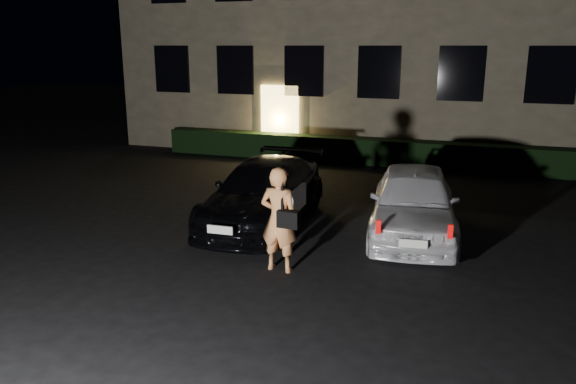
% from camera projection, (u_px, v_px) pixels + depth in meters
% --- Properties ---
extents(ground, '(80.00, 80.00, 0.00)m').
position_uv_depth(ground, '(249.00, 287.00, 9.28)').
color(ground, black).
rests_on(ground, ground).
extents(hedge, '(15.00, 0.70, 0.85)m').
position_uv_depth(hedge, '(373.00, 152.00, 18.75)').
color(hedge, black).
rests_on(hedge, ground).
extents(sedan, '(2.21, 4.88, 1.37)m').
position_uv_depth(sedan, '(264.00, 193.00, 12.51)').
color(sedan, black).
rests_on(sedan, ground).
extents(hatch, '(2.26, 4.47, 1.46)m').
position_uv_depth(hatch, '(414.00, 202.00, 11.63)').
color(hatch, white).
rests_on(hatch, ground).
extents(man, '(0.78, 0.49, 1.88)m').
position_uv_depth(man, '(279.00, 219.00, 9.74)').
color(man, '#E89352').
rests_on(man, ground).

